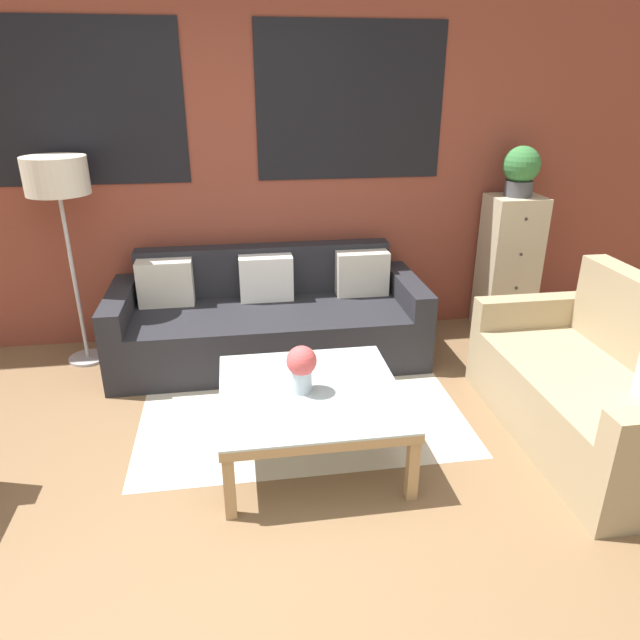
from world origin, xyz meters
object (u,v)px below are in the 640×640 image
(floor_lamp, at_px, (58,185))
(flower_vase, at_px, (302,366))
(drawer_cabinet, at_px, (508,265))
(couch_dark, at_px, (269,321))
(settee_vintage, at_px, (598,391))
(potted_plant, at_px, (521,169))
(coffee_table, at_px, (310,399))

(floor_lamp, xyz_separation_m, flower_vase, (1.46, -1.42, -0.75))
(floor_lamp, height_order, drawer_cabinet, floor_lamp)
(couch_dark, height_order, drawer_cabinet, drawer_cabinet)
(settee_vintage, bearing_deg, flower_vase, 176.84)
(floor_lamp, bearing_deg, potted_plant, 1.65)
(coffee_table, xyz_separation_m, floor_lamp, (-1.51, 1.42, 0.95))
(settee_vintage, distance_m, drawer_cabinet, 1.64)
(potted_plant, distance_m, flower_vase, 2.54)
(settee_vintage, relative_size, potted_plant, 4.10)
(flower_vase, bearing_deg, coffee_table, 5.76)
(settee_vintage, bearing_deg, couch_dark, 142.25)
(drawer_cabinet, bearing_deg, settee_vintage, -96.80)
(potted_plant, relative_size, flower_vase, 1.43)
(couch_dark, distance_m, potted_plant, 2.25)
(flower_vase, bearing_deg, potted_plant, 38.78)
(coffee_table, relative_size, potted_plant, 2.57)
(coffee_table, bearing_deg, potted_plant, 39.37)
(settee_vintage, xyz_separation_m, floor_lamp, (-3.16, 1.52, 1.00))
(couch_dark, bearing_deg, settee_vintage, -37.75)
(flower_vase, bearing_deg, drawer_cabinet, 38.78)
(floor_lamp, height_order, flower_vase, floor_lamp)
(couch_dark, xyz_separation_m, potted_plant, (1.99, 0.23, 1.04))
(floor_lamp, bearing_deg, drawer_cabinet, 1.65)
(settee_vintage, xyz_separation_m, drawer_cabinet, (0.19, 1.61, 0.25))
(coffee_table, bearing_deg, floor_lamp, 136.74)
(floor_lamp, xyz_separation_m, drawer_cabinet, (3.36, 0.10, -0.75))
(coffee_table, relative_size, flower_vase, 3.68)
(potted_plant, xyz_separation_m, flower_vase, (-1.89, -1.52, -0.76))
(settee_vintage, height_order, coffee_table, settee_vintage)
(couch_dark, distance_m, settee_vintage, 2.27)
(coffee_table, distance_m, potted_plant, 2.58)
(couch_dark, xyz_separation_m, floor_lamp, (-1.37, 0.13, 1.02))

